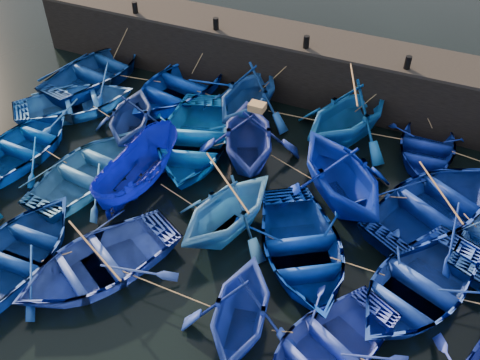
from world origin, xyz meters
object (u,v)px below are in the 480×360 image
at_px(boat_13, 25,144).
at_px(boat_0, 98,70).
at_px(wooden_crate, 257,107).
at_px(boat_8, 193,139).

bearing_deg(boat_13, boat_0, -81.09).
bearing_deg(wooden_crate, boat_8, -171.58).
height_order(boat_8, wooden_crate, wooden_crate).
distance_m(boat_0, boat_13, 5.66).
xyz_separation_m(boat_0, boat_8, (6.35, -2.83, 0.02)).
bearing_deg(boat_13, wooden_crate, -157.07).
xyz_separation_m(boat_0, boat_13, (0.71, -5.61, -0.09)).
distance_m(boat_0, boat_8, 6.96).
height_order(boat_13, wooden_crate, wooden_crate).
distance_m(boat_8, boat_13, 6.29).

